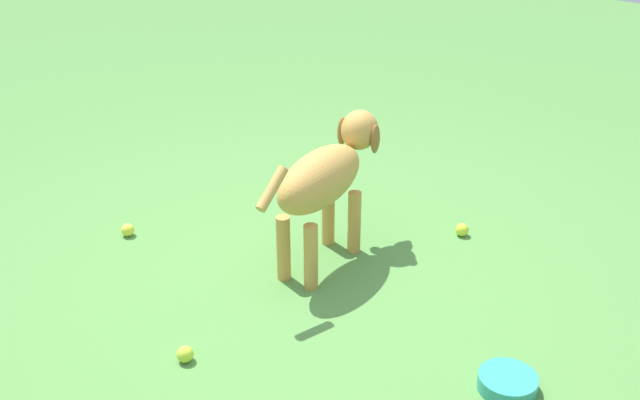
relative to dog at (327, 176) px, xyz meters
name	(u,v)px	position (x,y,z in m)	size (l,w,h in m)	color
ground	(293,276)	(0.02, 0.22, -0.44)	(14.00, 14.00, 0.00)	#548C42
dog	(327,176)	(0.00, 0.00, 0.00)	(0.30, 0.98, 0.66)	#C69347
tennis_ball_0	(128,230)	(0.92, 0.47, -0.40)	(0.07, 0.07, 0.07)	#D7DA3E
tennis_ball_1	(185,354)	(-0.06, 0.95, -0.40)	(0.07, 0.07, 0.07)	#C2DB38
tennis_ball_2	(462,230)	(-0.39, -0.61, -0.40)	(0.07, 0.07, 0.07)	#C4DE36
water_bowl	(507,383)	(-1.10, 0.30, -0.41)	(0.22, 0.22, 0.06)	teal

